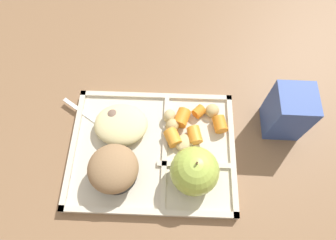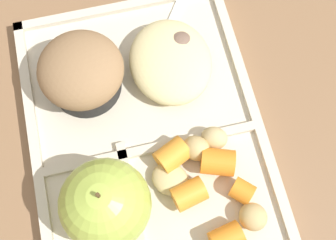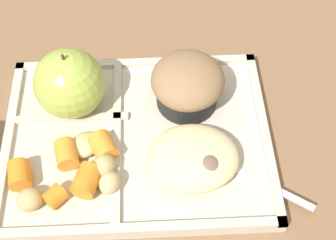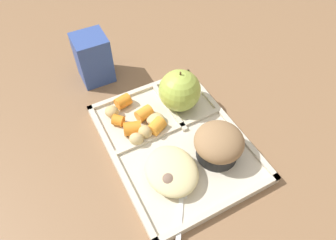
{
  "view_description": "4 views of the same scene",
  "coord_description": "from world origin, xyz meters",
  "views": [
    {
      "loc": [
        -0.04,
        0.19,
        0.54
      ],
      "look_at": [
        -0.03,
        -0.04,
        0.07
      ],
      "focal_mm": 30.4,
      "sensor_mm": 36.0,
      "label": 1
    },
    {
      "loc": [
        -0.16,
        0.01,
        0.47
      ],
      "look_at": [
        -0.01,
        -0.02,
        0.07
      ],
      "focal_mm": 47.93,
      "sensor_mm": 36.0,
      "label": 2
    },
    {
      "loc": [
        0.02,
        -0.33,
        0.51
      ],
      "look_at": [
        0.04,
        -0.0,
        0.05
      ],
      "focal_mm": 52.52,
      "sensor_mm": 36.0,
      "label": 3
    },
    {
      "loc": [
        0.3,
        -0.18,
        0.5
      ],
      "look_at": [
        -0.01,
        -0.01,
        0.07
      ],
      "focal_mm": 32.81,
      "sensor_mm": 36.0,
      "label": 4
    }
  ],
  "objects": [
    {
      "name": "carrot_slice_small",
      "position": [
        -0.09,
        -0.08,
        0.02
      ],
      "size": [
        0.03,
        0.03,
        0.02
      ],
      "primitive_type": "cylinder",
      "rotation": [
        0.0,
        1.57,
        3.94
      ],
      "color": "orange",
      "rests_on": "lunch_tray"
    },
    {
      "name": "potato_chunk_large",
      "position": [
        -0.06,
        -0.01,
        0.02
      ],
      "size": [
        0.05,
        0.05,
        0.02
      ],
      "primitive_type": "ellipsoid",
      "rotation": [
        0.0,
        0.0,
        0.86
      ],
      "color": "tan",
      "rests_on": "lunch_tray"
    },
    {
      "name": "egg_noodle_pile",
      "position": [
        0.06,
        -0.04,
        0.03
      ],
      "size": [
        0.11,
        0.09,
        0.04
      ],
      "primitive_type": "ellipsoid",
      "color": "beige",
      "rests_on": "lunch_tray"
    },
    {
      "name": "plastic_fork",
      "position": [
        0.12,
        -0.05,
        0.01
      ],
      "size": [
        0.14,
        0.1,
        0.0
      ],
      "color": "white",
      "rests_on": "lunch_tray"
    },
    {
      "name": "green_apple",
      "position": [
        -0.08,
        0.05,
        0.06
      ],
      "size": [
        0.09,
        0.09,
        0.09
      ],
      "color": "#A8C14C",
      "rests_on": "lunch_tray"
    },
    {
      "name": "lunch_tray",
      "position": [
        -0.0,
        0.0,
        0.01
      ],
      "size": [
        0.32,
        0.25,
        0.02
      ],
      "color": "beige",
      "rests_on": "ground"
    },
    {
      "name": "potato_chunk_corner",
      "position": [
        -0.12,
        -0.08,
        0.02
      ],
      "size": [
        0.04,
        0.04,
        0.02
      ],
      "primitive_type": "ellipsoid",
      "rotation": [
        0.0,
        0.0,
        5.31
      ],
      "color": "tan",
      "rests_on": "lunch_tray"
    },
    {
      "name": "carrot_slice_near_corner",
      "position": [
        -0.04,
        -0.02,
        0.03
      ],
      "size": [
        0.04,
        0.04,
        0.03
      ],
      "primitive_type": "cylinder",
      "rotation": [
        0.0,
        1.57,
        5.15
      ],
      "color": "orange",
      "rests_on": "lunch_tray"
    },
    {
      "name": "ground",
      "position": [
        0.0,
        0.0,
        0.0
      ],
      "size": [
        6.0,
        6.0,
        0.0
      ],
      "primitive_type": "plane",
      "color": "#846042"
    },
    {
      "name": "carrot_slice_edge",
      "position": [
        -0.08,
        -0.03,
        0.02
      ],
      "size": [
        0.03,
        0.04,
        0.03
      ],
      "primitive_type": "cylinder",
      "rotation": [
        0.0,
        1.57,
        4.94
      ],
      "color": "orange",
      "rests_on": "lunch_tray"
    },
    {
      "name": "potato_chunk_small",
      "position": [
        -0.04,
        -0.05,
        0.03
      ],
      "size": [
        0.04,
        0.04,
        0.03
      ],
      "primitive_type": "ellipsoid",
      "rotation": [
        0.0,
        0.0,
        5.5
      ],
      "color": "tan",
      "rests_on": "lunch_tray"
    },
    {
      "name": "meatball_back",
      "position": [
        0.06,
        -0.02,
        0.03
      ],
      "size": [
        0.03,
        0.03,
        0.03
      ],
      "primitive_type": "sphere",
      "color": "brown",
      "rests_on": "lunch_tray"
    },
    {
      "name": "meatball_side",
      "position": [
        0.08,
        -0.06,
        0.03
      ],
      "size": [
        0.04,
        0.04,
        0.04
      ],
      "primitive_type": "sphere",
      "color": "#755B4C",
      "rests_on": "lunch_tray"
    },
    {
      "name": "potato_chunk_golden",
      "position": [
        -0.03,
        -0.07,
        0.02
      ],
      "size": [
        0.03,
        0.04,
        0.03
      ],
      "primitive_type": "ellipsoid",
      "rotation": [
        0.0,
        0.0,
        1.08
      ],
      "color": "tan",
      "rests_on": "lunch_tray"
    },
    {
      "name": "carrot_slice_large",
      "position": [
        -0.06,
        -0.06,
        0.03
      ],
      "size": [
        0.04,
        0.04,
        0.03
      ],
      "primitive_type": "cylinder",
      "rotation": [
        0.0,
        1.57,
        4.38
      ],
      "color": "orange",
      "rests_on": "lunch_tray"
    },
    {
      "name": "milk_carton",
      "position": [
        -0.26,
        -0.07,
        0.06
      ],
      "size": [
        0.07,
        0.07,
        0.11
      ],
      "primitive_type": "cube",
      "rotation": [
        0.0,
        0.0,
        -0.01
      ],
      "color": "#334C99",
      "rests_on": "ground"
    },
    {
      "name": "bran_muffin",
      "position": [
        0.06,
        0.05,
        0.05
      ],
      "size": [
        0.09,
        0.09,
        0.07
      ],
      "color": "black",
      "rests_on": "lunch_tray"
    },
    {
      "name": "carrot_slice_tilted",
      "position": [
        -0.13,
        -0.05,
        0.02
      ],
      "size": [
        0.03,
        0.03,
        0.03
      ],
      "primitive_type": "cylinder",
      "rotation": [
        0.0,
        1.57,
        1.77
      ],
      "color": "orange",
      "rests_on": "lunch_tray"
    }
  ]
}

